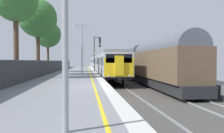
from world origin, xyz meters
The scene contains 11 objects.
ground centered at (2.64, 0.00, -0.61)m, with size 17.40×110.00×1.21m.
commuter_train_at_platform centered at (2.10, 35.66, 1.27)m, with size 2.83×60.37×3.81m.
freight_train_adjacent_track centered at (6.10, 27.49, 1.54)m, with size 2.60×57.78×4.64m.
signal_gantry centered at (0.62, 19.61, 3.23)m, with size 1.10×0.24×5.18m.
speed_limit_sign centered at (0.25, 17.40, 1.75)m, with size 0.59×0.08×2.74m.
platform_lamp_mid centered at (-1.30, 11.52, 3.36)m, with size 2.00×0.20×5.69m.
platform_lamp_far centered at (-1.30, 32.61, 3.07)m, with size 2.00×0.20×5.15m.
platform_back_fence centered at (-5.45, 0.00, 0.87)m, with size 0.07×99.00×1.66m.
background_tree_left centered at (-6.05, 11.35, 6.19)m, with size 4.20×4.20×8.42m.
background_tree_centre centered at (-6.99, 6.06, 6.76)m, with size 3.80×3.80×8.81m.
background_tree_right centered at (-6.33, 19.10, 5.30)m, with size 3.74×3.74×7.26m.
Camera 1 is at (-0.84, -14.71, 1.58)m, focal length 36.78 mm.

